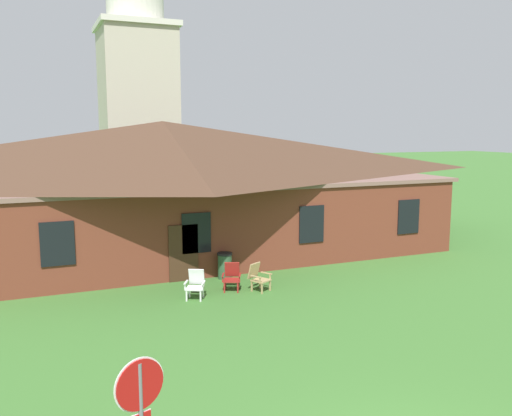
% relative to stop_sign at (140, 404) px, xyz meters
% --- Properties ---
extents(brick_building, '(24.99, 10.40, 5.89)m').
position_rel_stop_sign_xyz_m(brick_building, '(4.21, 16.41, 1.37)').
color(brick_building, brown).
rests_on(brick_building, ground).
extents(dome_tower, '(5.18, 5.18, 18.30)m').
position_rel_stop_sign_xyz_m(dome_tower, '(5.81, 30.50, 6.69)').
color(dome_tower, '#BCB29E').
rests_on(dome_tower, ground).
extents(stop_sign, '(0.76, 0.31, 2.33)m').
position_rel_stop_sign_xyz_m(stop_sign, '(0.00, 0.00, 0.00)').
color(stop_sign, slate).
rests_on(stop_sign, ground).
extents(lawn_chair_by_porch, '(0.82, 0.85, 0.96)m').
position_rel_stop_sign_xyz_m(lawn_chair_by_porch, '(3.53, 9.24, -1.14)').
color(lawn_chair_by_porch, white).
rests_on(lawn_chair_by_porch, ground).
extents(lawn_chair_near_door, '(0.80, 0.84, 0.96)m').
position_rel_stop_sign_xyz_m(lawn_chair_near_door, '(4.95, 9.64, -1.14)').
color(lawn_chair_near_door, maroon).
rests_on(lawn_chair_near_door, ground).
extents(lawn_chair_left_end, '(0.82, 0.86, 0.96)m').
position_rel_stop_sign_xyz_m(lawn_chair_left_end, '(5.77, 9.23, -1.14)').
color(lawn_chair_left_end, tan).
rests_on(lawn_chair_left_end, ground).
extents(trash_bin, '(0.56, 0.56, 0.98)m').
position_rel_stop_sign_xyz_m(trash_bin, '(5.21, 11.11, -1.14)').
color(trash_bin, '#335638').
rests_on(trash_bin, ground).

